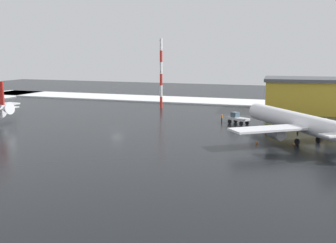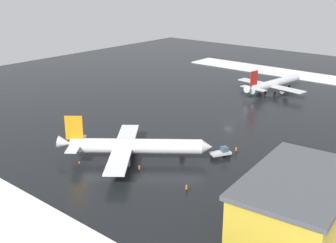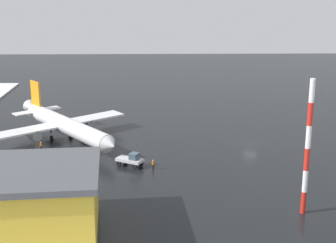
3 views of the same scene
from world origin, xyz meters
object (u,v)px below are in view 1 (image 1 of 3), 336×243
at_px(cargo_hangar, 315,95).
at_px(antenna_mast, 161,74).
at_px(airplane_foreground_jet, 301,123).
at_px(ground_crew_mid_apron, 222,118).
at_px(ground_crew_near_tug, 326,121).
at_px(traffic_cone_wingtip_side, 294,143).
at_px(pushback_tug, 238,118).
at_px(ground_crew_by_nose_gear, 323,132).
at_px(traffic_cone_near_nose, 256,143).

bearing_deg(cargo_hangar, antenna_mast, 2.82).
relative_size(airplane_foreground_jet, ground_crew_mid_apron, 16.66).
xyz_separation_m(ground_crew_near_tug, traffic_cone_wingtip_side, (5.26, 20.78, -0.70)).
distance_m(pushback_tug, ground_crew_mid_apron, 4.07).
distance_m(pushback_tug, antenna_mast, 31.81).
xyz_separation_m(ground_crew_by_nose_gear, traffic_cone_near_nose, (10.52, 10.07, -0.70)).
xyz_separation_m(cargo_hangar, traffic_cone_wingtip_side, (2.50, 40.88, -4.17)).
relative_size(airplane_foreground_jet, ground_crew_by_nose_gear, 16.66).
bearing_deg(antenna_mast, traffic_cone_wingtip_side, 136.46).
relative_size(traffic_cone_near_nose, traffic_cone_wingtip_side, 1.00).
distance_m(airplane_foreground_jet, ground_crew_mid_apron, 23.59).
height_order(ground_crew_by_nose_gear, ground_crew_mid_apron, same).
distance_m(antenna_mast, cargo_hangar, 40.41).
height_order(ground_crew_near_tug, antenna_mast, antenna_mast).
height_order(pushback_tug, ground_crew_by_nose_gear, pushback_tug).
relative_size(ground_crew_near_tug, cargo_hangar, 0.07).
distance_m(airplane_foreground_jet, antenna_mast, 50.69).
bearing_deg(traffic_cone_near_nose, ground_crew_by_nose_gear, -136.25).
xyz_separation_m(pushback_tug, antenna_mast, (24.58, -18.49, 8.14)).
xyz_separation_m(ground_crew_by_nose_gear, ground_crew_mid_apron, (21.06, -10.28, 0.00)).
bearing_deg(traffic_cone_near_nose, cargo_hangar, -101.07).
height_order(ground_crew_by_nose_gear, traffic_cone_near_nose, ground_crew_by_nose_gear).
bearing_deg(pushback_tug, traffic_cone_near_nose, 139.09).
relative_size(airplane_foreground_jet, pushback_tug, 5.60).
xyz_separation_m(ground_crew_mid_apron, traffic_cone_wingtip_side, (-16.42, 18.37, -0.70)).
relative_size(cargo_hangar, traffic_cone_wingtip_side, 47.69).
height_order(antenna_mast, traffic_cone_wingtip_side, antenna_mast).
bearing_deg(cargo_hangar, ground_crew_mid_apron, 44.88).
relative_size(ground_crew_by_nose_gear, cargo_hangar, 0.07).
xyz_separation_m(ground_crew_by_nose_gear, traffic_cone_wingtip_side, (4.63, 8.09, -0.70)).
distance_m(airplane_foreground_jet, pushback_tug, 19.84).
bearing_deg(airplane_foreground_jet, traffic_cone_near_nose, 85.63).
distance_m(ground_crew_mid_apron, traffic_cone_wingtip_side, 24.65).
distance_m(ground_crew_by_nose_gear, antenna_mast, 50.68).
xyz_separation_m(airplane_foreground_jet, ground_crew_near_tug, (-4.30, -18.18, -2.37)).
height_order(ground_crew_by_nose_gear, cargo_hangar, cargo_hangar).
bearing_deg(traffic_cone_near_nose, traffic_cone_wingtip_side, -161.38).
bearing_deg(ground_crew_by_nose_gear, ground_crew_near_tug, 4.82).
bearing_deg(cargo_hangar, ground_crew_by_nose_gear, 88.66).
xyz_separation_m(airplane_foreground_jet, cargo_hangar, (-1.54, -38.29, 1.10)).
height_order(airplane_foreground_jet, cargo_hangar, airplane_foreground_jet).
xyz_separation_m(airplane_foreground_jet, antenna_mast, (38.18, -32.78, 6.08)).
bearing_deg(airplane_foreground_jet, traffic_cone_wingtip_side, 121.62).
bearing_deg(ground_crew_mid_apron, airplane_foreground_jet, 93.51).
bearing_deg(antenna_mast, airplane_foreground_jet, 139.35).
bearing_deg(airplane_foreground_jet, ground_crew_by_nose_gear, -71.94).
distance_m(airplane_foreground_jet, traffic_cone_wingtip_side, 4.13).
bearing_deg(pushback_tug, traffic_cone_wingtip_side, 156.22).
bearing_deg(antenna_mast, traffic_cone_near_nose, 129.99).
bearing_deg(traffic_cone_wingtip_side, traffic_cone_near_nose, 18.62).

